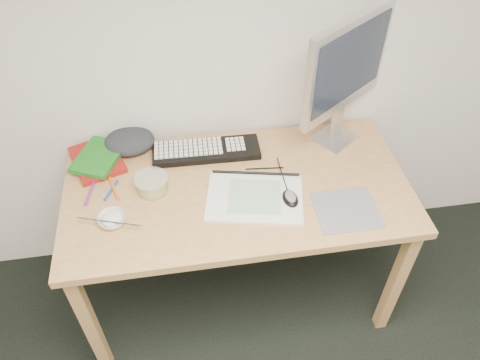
{
  "coord_description": "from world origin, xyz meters",
  "views": [
    {
      "loc": [
        -0.31,
        0.12,
        2.11
      ],
      "look_at": [
        -0.11,
        1.39,
        0.83
      ],
      "focal_mm": 35.0,
      "sensor_mm": 36.0,
      "label": 1
    }
  ],
  "objects_px": {
    "desk": "(238,201)",
    "sketchpad": "(255,197)",
    "keyboard": "(206,151)",
    "rice_bowl": "(112,220)",
    "monitor": "(347,69)"
  },
  "relations": [
    {
      "from": "sketchpad",
      "to": "keyboard",
      "type": "bearing_deg",
      "value": 130.34
    },
    {
      "from": "desk",
      "to": "monitor",
      "type": "relative_size",
      "value": 2.42
    },
    {
      "from": "desk",
      "to": "keyboard",
      "type": "relative_size",
      "value": 3.02
    },
    {
      "from": "monitor",
      "to": "keyboard",
      "type": "bearing_deg",
      "value": 145.26
    },
    {
      "from": "rice_bowl",
      "to": "sketchpad",
      "type": "bearing_deg",
      "value": 4.26
    },
    {
      "from": "monitor",
      "to": "desk",
      "type": "bearing_deg",
      "value": 170.78
    },
    {
      "from": "keyboard",
      "to": "rice_bowl",
      "type": "distance_m",
      "value": 0.52
    },
    {
      "from": "keyboard",
      "to": "rice_bowl",
      "type": "bearing_deg",
      "value": -137.41
    },
    {
      "from": "desk",
      "to": "sketchpad",
      "type": "distance_m",
      "value": 0.13
    },
    {
      "from": "monitor",
      "to": "sketchpad",
      "type": "bearing_deg",
      "value": -179.41
    },
    {
      "from": "sketchpad",
      "to": "keyboard",
      "type": "xyz_separation_m",
      "value": [
        -0.16,
        0.3,
        0.01
      ]
    },
    {
      "from": "monitor",
      "to": "rice_bowl",
      "type": "xyz_separation_m",
      "value": [
        -0.97,
        -0.35,
        -0.34
      ]
    },
    {
      "from": "sketchpad",
      "to": "keyboard",
      "type": "relative_size",
      "value": 0.81
    },
    {
      "from": "desk",
      "to": "sketchpad",
      "type": "height_order",
      "value": "sketchpad"
    },
    {
      "from": "desk",
      "to": "rice_bowl",
      "type": "bearing_deg",
      "value": -167.27
    }
  ]
}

